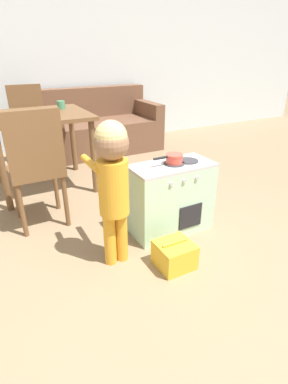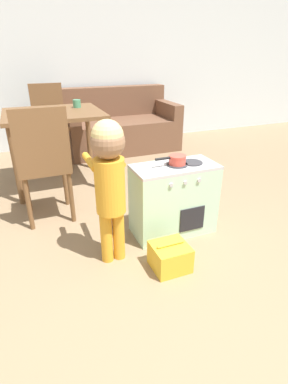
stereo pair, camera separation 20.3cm
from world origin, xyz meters
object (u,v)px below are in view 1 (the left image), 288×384
object	(u,v)px
toy_pot	(174,158)
dining_table	(39,126)
cup_on_table	(61,105)
dining_chair_near	(37,167)
play_kitchen	(171,198)
toy_basket	(174,255)
dining_chair_far	(31,124)
couch	(101,128)
child_figure	(112,174)

from	to	relation	value
toy_pot	dining_table	distance (m)	1.45
toy_pot	cup_on_table	size ratio (longest dim) A/B	2.94
dining_table	dining_chair_near	distance (m)	0.79
play_kitchen	toy_basket	xyz separation A→B (m)	(-0.22, -0.39, -0.19)
dining_table	dining_chair_far	xyz separation A→B (m)	(0.03, 0.77, -0.14)
couch	cup_on_table	bearing A→B (deg)	-130.34
play_kitchen	child_figure	size ratio (longest dim) A/B	0.65
child_figure	couch	xyz separation A→B (m)	(0.83, 2.42, -0.32)
dining_chair_far	cup_on_table	bearing A→B (deg)	110.15
cup_on_table	child_figure	bearing A→B (deg)	-94.35
couch	dining_chair_near	bearing A→B (deg)	-123.69
toy_pot	dining_chair_near	distance (m)	1.01
play_kitchen	child_figure	world-z (taller)	child_figure
child_figure	dining_chair_far	distance (m)	2.22
toy_pot	toy_basket	distance (m)	0.67
dining_chair_far	toy_pot	bearing A→B (deg)	107.53
play_kitchen	toy_basket	distance (m)	0.48
dining_chair_far	cup_on_table	world-z (taller)	dining_chair_far
dining_chair_near	child_figure	bearing A→B (deg)	-64.65
toy_pot	couch	size ratio (longest dim) A/B	0.15
dining_table	cup_on_table	distance (m)	0.33
play_kitchen	dining_chair_far	distance (m)	2.16
play_kitchen	child_figure	bearing A→B (deg)	-163.37
toy_pot	dining_chair_near	size ratio (longest dim) A/B	0.25
child_figure	cup_on_table	bearing A→B (deg)	85.65
cup_on_table	toy_basket	bearing A→B (deg)	-84.08
dining_chair_far	couch	xyz separation A→B (m)	(0.95, 0.21, -0.19)
cup_on_table	dining_chair_near	bearing A→B (deg)	-116.33
toy_basket	dining_chair_near	size ratio (longest dim) A/B	0.25
dining_table	dining_chair_far	size ratio (longest dim) A/B	0.99
toy_pot	couch	distance (m)	2.30
toy_basket	couch	world-z (taller)	couch
toy_pot	cup_on_table	xyz separation A→B (m)	(-0.42, 1.42, 0.20)
toy_basket	cup_on_table	world-z (taller)	cup_on_table
toy_basket	cup_on_table	size ratio (longest dim) A/B	2.90
toy_pot	dining_chair_far	xyz separation A→B (m)	(-0.65, 2.05, -0.09)
play_kitchen	couch	size ratio (longest dim) A/B	0.41
couch	dining_table	bearing A→B (deg)	-134.83
toy_basket	dining_chair_far	bearing A→B (deg)	99.75
toy_pot	dining_table	xyz separation A→B (m)	(-0.68, 1.28, 0.05)
toy_basket	couch	bearing A→B (deg)	78.75
dining_table	toy_basket	bearing A→B (deg)	-74.96
toy_pot	play_kitchen	bearing A→B (deg)	-177.53
toy_basket	couch	distance (m)	2.71
child_figure	play_kitchen	bearing A→B (deg)	16.63
play_kitchen	dining_table	world-z (taller)	dining_table
dining_chair_far	cup_on_table	distance (m)	0.73
play_kitchen	cup_on_table	size ratio (longest dim) A/B	7.79
play_kitchen	toy_pot	size ratio (longest dim) A/B	2.65
toy_pot	cup_on_table	distance (m)	1.49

